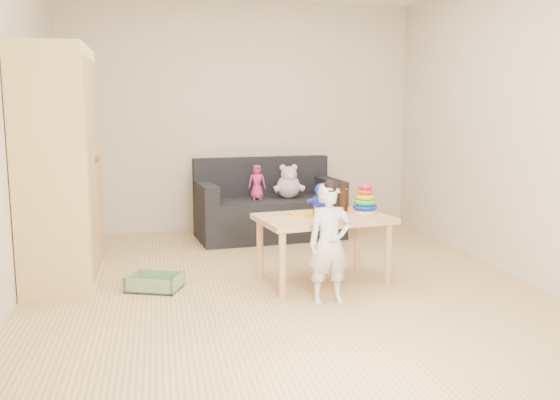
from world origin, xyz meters
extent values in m
plane|color=tan|center=(0.00, 0.00, 0.00)|extent=(4.50, 4.50, 0.00)
plane|color=beige|center=(0.00, 2.25, 1.30)|extent=(4.00, 0.00, 4.00)
plane|color=beige|center=(0.00, -2.25, 1.30)|extent=(4.00, 0.00, 4.00)
plane|color=beige|center=(-2.00, 0.00, 1.30)|extent=(0.00, 4.50, 4.50)
plane|color=beige|center=(2.00, 0.00, 1.30)|extent=(0.00, 4.50, 4.50)
cube|color=#F0DA83|center=(-1.73, 0.42, 0.95)|extent=(0.53, 1.05, 1.90)
cube|color=black|center=(0.23, 1.72, 0.22)|extent=(1.63, 0.93, 0.44)
cube|color=tan|center=(0.35, -0.02, 0.28)|extent=(1.14, 0.81, 0.55)
imported|color=silver|center=(0.26, -0.54, 0.43)|extent=(0.32, 0.22, 0.86)
imported|color=#CA2676|center=(0.09, 1.68, 0.62)|extent=(0.19, 0.14, 0.37)
cylinder|color=#ECFF0D|center=(0.74, 0.06, 0.56)|extent=(0.19, 0.19, 0.02)
cylinder|color=silver|center=(0.74, 0.06, 0.67)|extent=(0.02, 0.02, 0.22)
torus|color=#0C18CB|center=(0.74, 0.06, 0.60)|extent=(0.21, 0.21, 0.04)
torus|color=green|center=(0.74, 0.06, 0.64)|extent=(0.18, 0.18, 0.04)
torus|color=#F2B30C|center=(0.74, 0.06, 0.68)|extent=(0.16, 0.16, 0.04)
torus|color=#CD400A|center=(0.74, 0.06, 0.73)|extent=(0.13, 0.13, 0.04)
torus|color=#CA0B41|center=(0.74, 0.06, 0.76)|extent=(0.11, 0.11, 0.04)
cylinder|color=black|center=(0.58, 0.18, 0.65)|extent=(0.08, 0.08, 0.19)
cylinder|color=black|center=(0.58, 0.18, 0.76)|extent=(0.04, 0.04, 0.05)
cylinder|color=black|center=(0.58, 0.18, 0.79)|extent=(0.05, 0.05, 0.02)
cube|color=gold|center=(0.21, 0.07, 0.56)|extent=(0.22, 0.22, 0.02)
camera|label=1|loc=(-0.95, -4.58, 1.42)|focal=38.00mm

